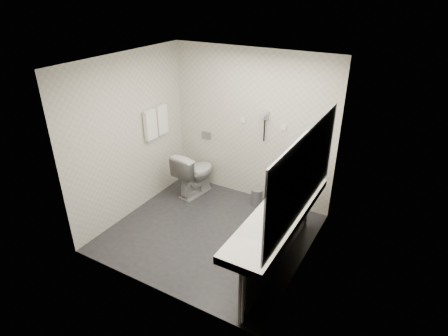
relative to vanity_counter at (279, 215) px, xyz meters
The scene contains 32 objects.
floor 1.39m from the vanity_counter, 169.92° to the left, with size 2.80×2.80×0.00m, color #232327.
ceiling 2.05m from the vanity_counter, 169.92° to the left, with size 2.80×2.80×0.00m, color silver.
wall_back 1.93m from the vanity_counter, 126.87° to the left, with size 2.80×2.80×0.00m, color beige.
wall_front 1.64m from the vanity_counter, 135.64° to the right, with size 2.80×2.80×0.00m, color beige.
wall_left 2.57m from the vanity_counter, behind, with size 2.60×2.60×0.00m, color beige.
wall_right 0.56m from the vanity_counter, 36.03° to the left, with size 2.60×2.60×0.00m, color beige.
vanity_counter is the anchor object (origin of this frame).
vanity_panel 0.43m from the vanity_counter, ahead, with size 0.03×2.15×0.75m, color gray.
vanity_post_near 1.12m from the vanity_counter, 86.97° to the right, with size 0.06×0.06×0.75m, color silver.
vanity_post_far 1.12m from the vanity_counter, 86.97° to the left, with size 0.06×0.06×0.75m, color silver.
mirror 0.70m from the vanity_counter, ahead, with size 0.02×2.20×1.05m, color #B2BCC6.
basin_near 0.65m from the vanity_counter, 90.00° to the right, with size 0.40×0.31×0.05m, color silver.
basin_far 0.65m from the vanity_counter, 90.00° to the left, with size 0.40×0.31×0.05m, color silver.
faucet_near 0.69m from the vanity_counter, 73.30° to the right, with size 0.04×0.04×0.15m, color silver.
faucet_far 0.69m from the vanity_counter, 73.30° to the left, with size 0.04×0.04×0.15m, color silver.
soap_bottle_a 0.16m from the vanity_counter, 36.05° to the left, with size 0.05×0.05×0.11m, color silver.
soap_bottle_b 0.14m from the vanity_counter, 116.96° to the left, with size 0.08×0.08×0.10m, color silver.
soap_bottle_c 0.16m from the vanity_counter, 81.45° to the right, with size 0.04×0.04×0.10m, color silver.
glass_left 0.31m from the vanity_counter, 65.53° to the left, with size 0.06×0.06×0.11m, color silver.
glass_right 0.35m from the vanity_counter, 66.34° to the left, with size 0.06×0.06×0.12m, color silver.
toilet 2.27m from the vanity_counter, 151.59° to the left, with size 0.44×0.78×0.79m, color silver.
flush_plate 2.48m from the vanity_counter, 143.06° to the left, with size 0.18×0.02×0.12m, color #B2B5BA.
pedal_bin 1.65m from the vanity_counter, 124.30° to the left, with size 0.20×0.20×0.28m, color #B2B5BA.
bin_lid 1.59m from the vanity_counter, 124.30° to the left, with size 0.20×0.20×0.01m, color #B2B5BA.
towel_rail 2.69m from the vanity_counter, 163.14° to the left, with size 0.02×0.02×0.62m, color silver.
towel_near 2.59m from the vanity_counter, 166.10° to the left, with size 0.07×0.24×0.48m, color white.
towel_far 2.67m from the vanity_counter, 160.15° to the left, with size 0.07×0.24×0.48m, color white.
dryer_cradle 1.85m from the vanity_counter, 120.76° to the left, with size 0.10×0.04×0.14m, color #94959A.
dryer_barrel 1.81m from the vanity_counter, 122.01° to the left, with size 0.08×0.08×0.14m, color #94959A.
dryer_cord 1.76m from the vanity_counter, 121.02° to the left, with size 0.02×0.02×0.35m, color black.
switch_plate_a 2.04m from the vanity_counter, 130.59° to the left, with size 0.09×0.02×0.09m, color silver.
switch_plate_b 1.69m from the vanity_counter, 111.13° to the left, with size 0.09×0.02×0.09m, color silver.
Camera 1 is at (2.43, -3.84, 3.37)m, focal length 29.87 mm.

